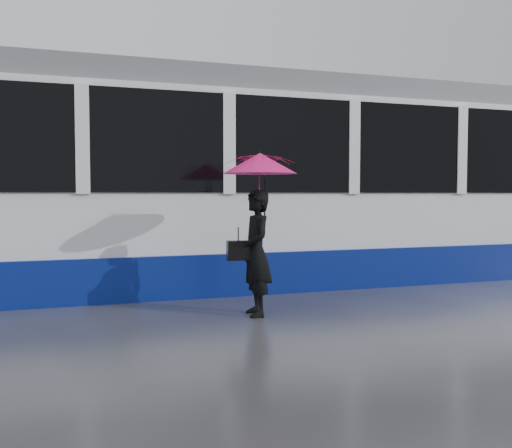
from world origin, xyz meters
name	(u,v)px	position (x,y,z in m)	size (l,w,h in m)	color
ground	(229,316)	(0.00, 0.00, 0.00)	(90.00, 90.00, 0.00)	#29292E
rails	(186,284)	(0.00, 2.50, 0.01)	(34.00, 1.51, 0.02)	#3F3D38
woman	(256,253)	(0.33, -0.06, 0.76)	(0.56, 0.37, 1.53)	black
umbrella	(260,178)	(0.38, -0.06, 1.67)	(0.95, 0.95, 1.03)	#FF154E
handbag	(238,250)	(0.11, -0.04, 0.80)	(0.28, 0.14, 0.42)	black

